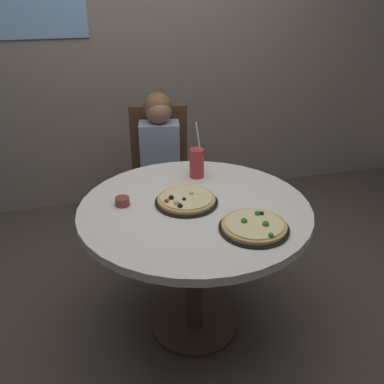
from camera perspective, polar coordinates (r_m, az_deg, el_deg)
ground_plane at (r=2.50m, az=0.31°, el=-17.12°), size 8.00×8.00×0.00m
wall_with_window at (r=3.46m, az=-7.52°, el=21.91°), size 5.20×0.14×2.90m
dining_table at (r=2.11m, az=0.35°, el=-4.46°), size 1.12×1.12×0.75m
chair_wooden at (r=3.03m, az=-4.31°, el=3.29°), size 0.46×0.46×0.95m
diner_child at (r=2.88m, az=-4.15°, el=1.02°), size 0.31×0.43×1.08m
pizza_veggie at (r=2.07m, az=-0.79°, el=-1.10°), size 0.31×0.31×0.05m
pizza_cheese at (r=1.87m, az=8.30°, el=-4.58°), size 0.31×0.31×0.05m
soda_cup at (r=2.32m, az=0.64°, el=3.91°), size 0.08×0.08×0.31m
sauce_bowl at (r=2.08m, az=-9.28°, el=-1.24°), size 0.07×0.07×0.04m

